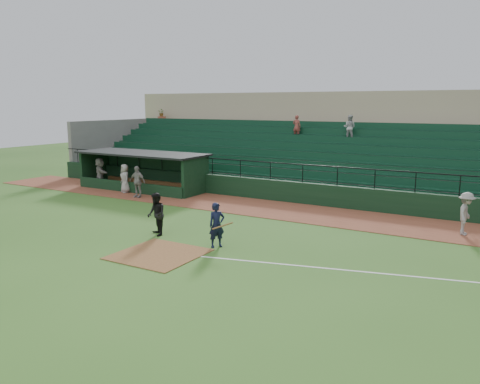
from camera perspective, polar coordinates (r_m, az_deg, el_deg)
The scene contains 12 objects.
ground at distance 18.83m, azimuth -7.73°, elevation -6.61°, with size 90.00×90.00×0.00m, color #325E1E.
warning_track at distance 25.38m, azimuth 3.41°, elevation -2.00°, with size 40.00×4.00×0.03m, color brown.
home_plate_dirt at distance 18.08m, azimuth -9.69°, elevation -7.35°, with size 3.00×3.00×0.03m, color brown.
foul_line at distance 16.60m, azimuth 17.78°, elevation -9.40°, with size 18.00×0.09×0.01m, color white.
stadium_structure at distance 32.72m, azimuth 10.18°, elevation 4.74°, with size 38.00×13.08×6.40m.
dugout at distance 31.86m, azimuth -11.11°, elevation 2.80°, with size 8.90×3.20×2.42m.
batter_at_plate at distance 18.52m, azimuth -2.80°, elevation -3.98°, with size 1.15×0.77×1.77m.
umpire at distance 20.43m, azimuth -10.01°, elevation -2.65°, with size 0.89×0.69×1.83m, color black.
runner at distance 22.25m, azimuth 25.46°, elevation -2.36°, with size 1.19×0.68×1.83m, color gray.
dugout_player_a at distance 28.82m, azimuth -12.22°, elevation 1.22°, with size 1.10×0.46×1.88m, color gray.
dugout_player_b at distance 30.56m, azimuth -13.63°, elevation 1.59°, with size 0.87×0.57×1.79m, color #A6A19B.
dugout_player_c at distance 32.88m, azimuth -16.42°, elevation 2.24°, with size 1.83×0.58×1.97m, color gray.
Camera 1 is at (11.14, -14.13, 5.53)m, focal length 35.59 mm.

